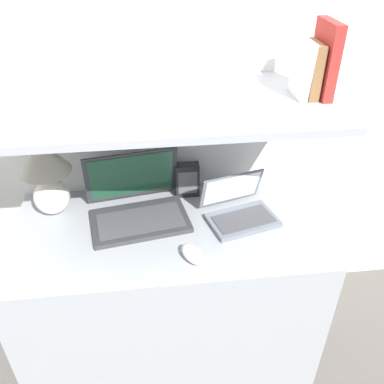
{
  "coord_description": "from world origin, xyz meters",
  "views": [
    {
      "loc": [
        -0.05,
        -0.95,
        1.77
      ],
      "look_at": [
        0.1,
        0.31,
        0.9
      ],
      "focal_mm": 38.0,
      "sensor_mm": 36.0,
      "label": 1
    }
  ],
  "objects": [
    {
      "name": "laptop_large",
      "position": [
        -0.11,
        0.4,
        0.79
      ],
      "size": [
        0.43,
        0.36,
        0.26
      ],
      "color": "#333338",
      "rests_on": "desk"
    },
    {
      "name": "table_lamp",
      "position": [
        -0.46,
        0.48,
        0.93
      ],
      "size": [
        0.2,
        0.2,
        0.33
      ],
      "color": "white",
      "rests_on": "desk"
    },
    {
      "name": "laptop_small",
      "position": [
        0.3,
        0.34,
        0.77
      ],
      "size": [
        0.32,
        0.29,
        0.17
      ],
      "color": "slate",
      "rests_on": "desk"
    },
    {
      "name": "shelf",
      "position": [
        0.0,
        0.38,
        1.22
      ],
      "size": [
        1.23,
        0.56,
        0.03
      ],
      "color": "#999EA3",
      "rests_on": "back_riser"
    },
    {
      "name": "desk",
      "position": [
        0.0,
        0.31,
        0.37
      ],
      "size": [
        1.23,
        0.62,
        0.73
      ],
      "color": "#999EA3",
      "rests_on": "ground_plane"
    },
    {
      "name": "book_red",
      "position": [
        0.57,
        0.38,
        1.36
      ],
      "size": [
        0.04,
        0.17,
        0.25
      ],
      "color": "#A82823",
      "rests_on": "shelf"
    },
    {
      "name": "computer_mouse",
      "position": [
        0.08,
        0.12,
        0.75
      ],
      "size": [
        0.1,
        0.13,
        0.04
      ],
      "color": "white",
      "rests_on": "desk"
    },
    {
      "name": "router_box",
      "position": [
        0.11,
        0.54,
        0.81
      ],
      "size": [
        0.1,
        0.05,
        0.15
      ],
      "color": "black",
      "rests_on": "desk"
    },
    {
      "name": "book_white",
      "position": [
        0.49,
        0.38,
        1.33
      ],
      "size": [
        0.03,
        0.14,
        0.2
      ],
      "color": "silver",
      "rests_on": "shelf"
    },
    {
      "name": "back_riser",
      "position": [
        0.0,
        0.64,
        0.6
      ],
      "size": [
        1.23,
        0.04,
        1.21
      ],
      "color": "white",
      "rests_on": "ground_plane"
    },
    {
      "name": "wall_back",
      "position": [
        0.0,
        0.69,
        1.2
      ],
      "size": [
        6.0,
        0.05,
        2.4
      ],
      "color": "white",
      "rests_on": "ground_plane"
    },
    {
      "name": "book_brown",
      "position": [
        0.52,
        0.38,
        1.33
      ],
      "size": [
        0.04,
        0.13,
        0.19
      ],
      "color": "brown",
      "rests_on": "shelf"
    }
  ]
}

